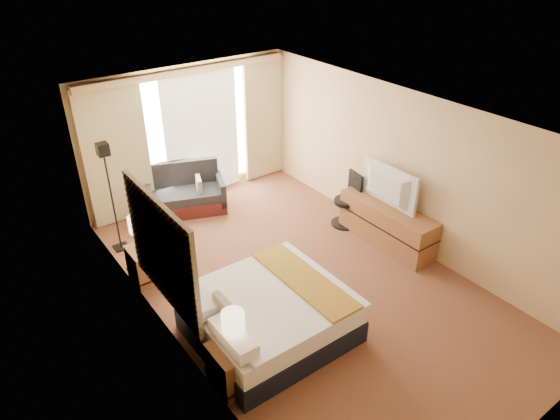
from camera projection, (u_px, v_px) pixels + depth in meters
floor at (301, 281)px, 7.66m from camera, size 4.20×7.00×0.02m
ceiling at (305, 119)px, 6.36m from camera, size 4.20×7.00×0.02m
wall_back at (188, 134)px, 9.46m from camera, size 4.20×0.02×2.60m
wall_front at (541, 359)px, 4.57m from camera, size 4.20×0.02×2.60m
wall_left at (165, 259)px, 5.94m from camera, size 0.02×7.00×2.60m
wall_right at (404, 169)px, 8.09m from camera, size 0.02×7.00×2.60m
headboard at (162, 251)px, 6.11m from camera, size 0.06×1.85×1.50m
nightstand_left at (232, 366)px, 5.83m from camera, size 0.45×0.52×0.55m
nightstand_right at (146, 264)px, 7.58m from camera, size 0.45×0.52×0.55m
media_dresser at (386, 224)px, 8.42m from camera, size 0.50×1.80×0.70m
window at (201, 130)px, 9.55m from camera, size 2.30×0.02×2.30m
curtains at (190, 130)px, 9.32m from camera, size 4.12×0.19×2.56m
bed at (269, 315)px, 6.50m from camera, size 1.91×1.74×0.93m
loveseat at (186, 195)px, 9.44m from camera, size 1.61×1.23×0.90m
floor_lamp at (108, 177)px, 7.77m from camera, size 0.24×0.24×1.90m
desk_chair at (348, 202)px, 8.90m from camera, size 0.48×0.48×1.00m
lamp_left at (233, 322)px, 5.46m from camera, size 0.26×0.26×0.55m
lamp_right at (138, 225)px, 7.16m from camera, size 0.28×0.28×0.59m
tissue_box at (238, 341)px, 5.72m from camera, size 0.14×0.14×0.11m
telephone at (143, 242)px, 7.53m from camera, size 0.20×0.18×0.07m
television at (384, 187)px, 8.13m from camera, size 0.16×1.16×0.67m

